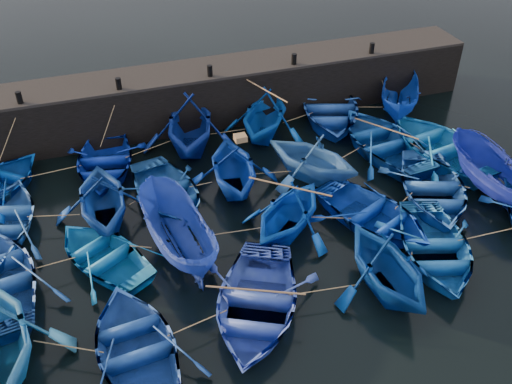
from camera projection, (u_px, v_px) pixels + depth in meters
name	position (u px, v px, depth m)	size (l,w,h in m)	color
ground	(286.00, 261.00, 19.57)	(120.00, 120.00, 0.00)	black
quay_wall	(207.00, 95.00, 26.81)	(26.00, 2.50, 2.50)	black
quay_top	(205.00, 69.00, 26.03)	(26.00, 2.50, 0.12)	black
bollard_0	(19.00, 98.00, 23.11)	(0.24, 0.24, 0.50)	black
bollard_1	(119.00, 84.00, 24.14)	(0.24, 0.24, 0.50)	black
bollard_2	(210.00, 71.00, 25.16)	(0.24, 0.24, 0.50)	black
bollard_3	(294.00, 59.00, 26.19)	(0.24, 0.24, 0.50)	black
bollard_4	(372.00, 48.00, 27.21)	(0.24, 0.24, 0.50)	black
boat_1	(104.00, 162.00, 23.57)	(3.47, 4.85, 1.01)	#082392
boat_2	(190.00, 123.00, 24.64)	(4.20, 4.87, 2.56)	navy
boat_3	(265.00, 114.00, 25.52)	(3.81, 4.42, 2.32)	#0642A5
boat_4	(330.00, 109.00, 27.08)	(4.03, 5.64, 1.17)	navy
boat_5	(400.00, 98.00, 27.35)	(1.77, 4.70, 1.82)	#0E38A0
boat_6	(1.00, 223.00, 20.42)	(3.57, 4.99, 1.04)	#21549D
boat_7	(102.00, 197.00, 20.63)	(3.66, 4.24, 2.23)	navy
boat_8	(167.00, 192.00, 21.91)	(3.40, 4.75, 0.99)	#195197
boat_9	(234.00, 166.00, 22.25)	(3.64, 4.23, 2.22)	#083092
boat_10	(313.00, 156.00, 22.88)	(3.55, 4.12, 2.17)	#295D9C
boat_11	(384.00, 141.00, 24.81)	(4.00, 5.59, 1.16)	navy
boat_12	(440.00, 145.00, 24.48)	(4.09, 5.72, 1.19)	blue
boat_14	(103.00, 254.00, 19.21)	(3.02, 4.22, 0.88)	blue
boat_15	(177.00, 233.00, 19.30)	(1.84, 4.88, 1.89)	#213DA2
boat_16	(289.00, 211.00, 20.09)	(3.43, 3.97, 2.09)	#053CB2
boat_17	(373.00, 215.00, 20.82)	(3.43, 4.79, 0.99)	#07319A
boat_18	(432.00, 189.00, 22.04)	(3.69, 5.16, 1.07)	#2155A5
boat_19	(492.00, 176.00, 22.07)	(1.80, 4.77, 1.85)	navy
boat_21	(137.00, 345.00, 16.10)	(3.40, 4.76, 0.99)	navy
boat_22	(255.00, 303.00, 17.30)	(3.74, 5.22, 1.08)	blue
boat_23	(387.00, 265.00, 17.84)	(3.58, 4.15, 2.18)	navy
boat_24	(435.00, 247.00, 19.38)	(3.49, 4.88, 1.01)	blue
wooden_crate	(240.00, 138.00, 21.60)	(0.46, 0.40, 0.24)	olive
mooring_ropes	(241.00, 166.00, 22.72)	(18.35, 12.08, 2.10)	tan
loose_oars	(303.00, 162.00, 21.42)	(10.56, 12.10, 1.30)	#99724C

